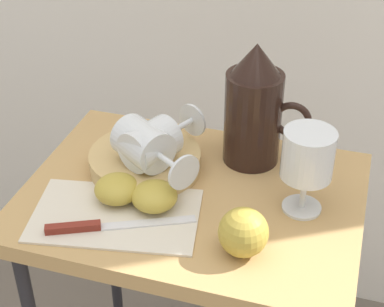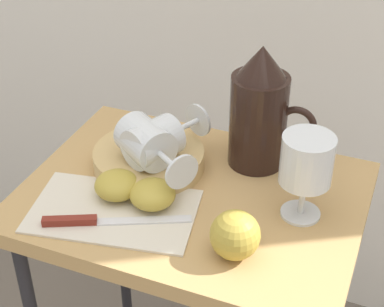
{
  "view_description": "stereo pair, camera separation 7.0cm",
  "coord_description": "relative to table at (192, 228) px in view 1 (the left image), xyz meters",
  "views": [
    {
      "loc": [
        0.24,
        -0.78,
        1.33
      ],
      "look_at": [
        0.0,
        0.0,
        0.78
      ],
      "focal_mm": 57.52,
      "sensor_mm": 36.0,
      "label": 1
    },
    {
      "loc": [
        0.3,
        -0.76,
        1.33
      ],
      "look_at": [
        0.0,
        0.0,
        0.78
      ],
      "focal_mm": 57.52,
      "sensor_mm": 36.0,
      "label": 2
    }
  ],
  "objects": [
    {
      "name": "apple_whole",
      "position": [
        0.11,
        -0.11,
        0.12
      ],
      "size": [
        0.07,
        0.07,
        0.07
      ],
      "primitive_type": "sphere",
      "color": "#B29938",
      "rests_on": "table"
    },
    {
      "name": "table",
      "position": [
        0.0,
        0.0,
        0.0
      ],
      "size": [
        0.56,
        0.42,
        0.7
      ],
      "color": "tan",
      "rests_on": "ground_plane"
    },
    {
      "name": "pitcher",
      "position": [
        0.07,
        0.13,
        0.17
      ],
      "size": [
        0.15,
        0.1,
        0.22
      ],
      "color": "black",
      "rests_on": "table"
    },
    {
      "name": "linen_napkin",
      "position": [
        -0.1,
        -0.09,
        0.08
      ],
      "size": [
        0.29,
        0.21,
        0.0
      ],
      "primitive_type": "cube",
      "rotation": [
        0.0,
        0.0,
        0.18
      ],
      "color": "beige",
      "rests_on": "table"
    },
    {
      "name": "knife",
      "position": [
        -0.11,
        -0.13,
        0.09
      ],
      "size": [
        0.22,
        0.11,
        0.01
      ],
      "color": "silver",
      "rests_on": "linen_napkin"
    },
    {
      "name": "apple_half_left",
      "position": [
        -0.11,
        -0.06,
        0.1
      ],
      "size": [
        0.07,
        0.07,
        0.04
      ],
      "primitive_type": "ellipsoid",
      "color": "#B29938",
      "rests_on": "linen_napkin"
    },
    {
      "name": "basket_tray",
      "position": [
        -0.1,
        0.04,
        0.1
      ],
      "size": [
        0.2,
        0.2,
        0.03
      ],
      "primitive_type": "cylinder",
      "color": "tan",
      "rests_on": "table"
    },
    {
      "name": "wine_glass_upright",
      "position": [
        0.18,
        0.01,
        0.18
      ],
      "size": [
        0.08,
        0.08,
        0.15
      ],
      "color": "silver",
      "rests_on": "table"
    },
    {
      "name": "wine_glass_tipped_far",
      "position": [
        -0.08,
        0.02,
        0.15
      ],
      "size": [
        0.12,
        0.16,
        0.07
      ],
      "color": "silver",
      "rests_on": "basket_tray"
    },
    {
      "name": "wine_glass_tipped_near",
      "position": [
        -0.09,
        0.01,
        0.15
      ],
      "size": [
        0.16,
        0.14,
        0.07
      ],
      "color": "silver",
      "rests_on": "basket_tray"
    },
    {
      "name": "apple_half_right",
      "position": [
        -0.05,
        -0.06,
        0.1
      ],
      "size": [
        0.07,
        0.07,
        0.04
      ],
      "primitive_type": "ellipsoid",
      "color": "#B29938",
      "rests_on": "linen_napkin"
    }
  ]
}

